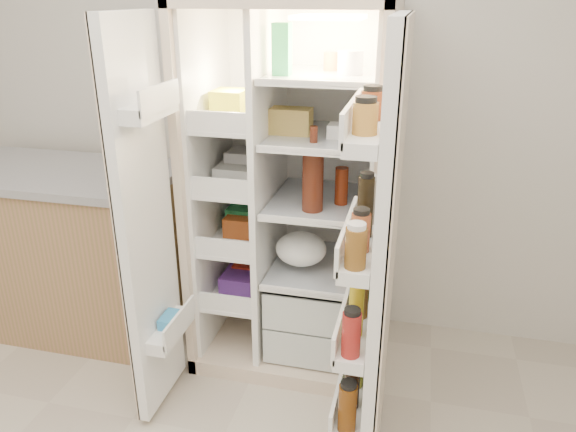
# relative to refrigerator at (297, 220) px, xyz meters

# --- Properties ---
(wall_back) EXTENTS (4.00, 0.02, 2.70)m
(wall_back) POSITION_rel_refrigerator_xyz_m (-0.15, 0.35, 0.61)
(wall_back) COLOR silver
(wall_back) RESTS_ON floor
(refrigerator) EXTENTS (0.92, 0.70, 1.80)m
(refrigerator) POSITION_rel_refrigerator_xyz_m (0.00, 0.00, 0.00)
(refrigerator) COLOR beige
(refrigerator) RESTS_ON floor
(freezer_door) EXTENTS (0.15, 0.40, 1.72)m
(freezer_door) POSITION_rel_refrigerator_xyz_m (-0.51, -0.60, 0.15)
(freezer_door) COLOR white
(freezer_door) RESTS_ON floor
(fridge_door) EXTENTS (0.17, 0.58, 1.72)m
(fridge_door) POSITION_rel_refrigerator_xyz_m (0.47, -0.69, 0.13)
(fridge_door) COLOR white
(fridge_door) RESTS_ON floor
(kitchen_counter) EXTENTS (1.30, 0.69, 0.94)m
(kitchen_counter) POSITION_rel_refrigerator_xyz_m (-1.30, -0.09, -0.27)
(kitchen_counter) COLOR #A37451
(kitchen_counter) RESTS_ON floor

